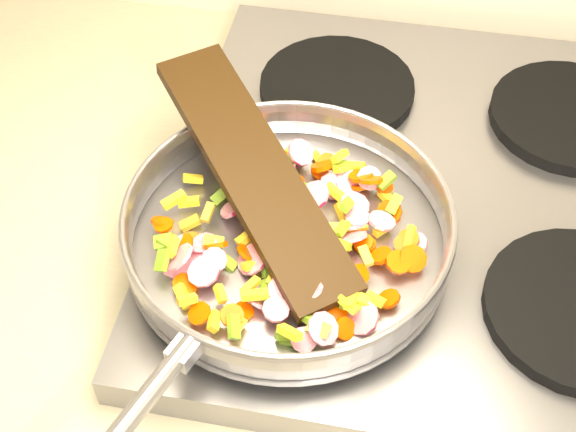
# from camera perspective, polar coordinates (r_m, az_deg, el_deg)

# --- Properties ---
(cooktop) EXTENTS (0.60, 0.60, 0.04)m
(cooktop) POSITION_cam_1_polar(r_m,az_deg,el_deg) (0.92, 10.82, 0.99)
(cooktop) COLOR #939399
(cooktop) RESTS_ON counter_top
(grate_fl) EXTENTS (0.19, 0.19, 0.02)m
(grate_fl) POSITION_cam_1_polar(r_m,az_deg,el_deg) (0.81, 0.59, -3.58)
(grate_fl) COLOR black
(grate_fl) RESTS_ON cooktop
(grate_bl) EXTENTS (0.19, 0.19, 0.02)m
(grate_bl) POSITION_cam_1_polar(r_m,az_deg,el_deg) (1.00, 3.50, 9.10)
(grate_bl) COLOR black
(grate_bl) RESTS_ON cooktop
(grate_br) EXTENTS (0.19, 0.19, 0.02)m
(grate_br) POSITION_cam_1_polar(r_m,az_deg,el_deg) (1.01, 19.44, 6.71)
(grate_br) COLOR black
(grate_br) RESTS_ON cooktop
(saute_pan) EXTENTS (0.36, 0.51, 0.05)m
(saute_pan) POSITION_cam_1_polar(r_m,az_deg,el_deg) (0.79, -0.09, -0.86)
(saute_pan) COLOR #9E9EA5
(saute_pan) RESTS_ON grate_fl
(vegetable_heap) EXTENTS (0.28, 0.27, 0.05)m
(vegetable_heap) POSITION_cam_1_polar(r_m,az_deg,el_deg) (0.80, 0.34, -1.05)
(vegetable_heap) COLOR yellow
(vegetable_heap) RESTS_ON saute_pan
(wooden_spatula) EXTENTS (0.26, 0.29, 0.08)m
(wooden_spatula) POSITION_cam_1_polar(r_m,az_deg,el_deg) (0.80, -2.39, 3.16)
(wooden_spatula) COLOR black
(wooden_spatula) RESTS_ON saute_pan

